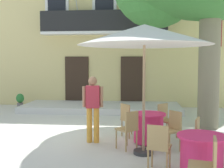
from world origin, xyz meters
TOP-DOWN VIEW (x-y plane):
  - ground_plane at (0.00, 0.00)m, footprint 120.00×120.00m
  - building_facade at (0.44, 6.99)m, footprint 13.00×5.09m
  - entrance_step_platform at (0.44, 3.83)m, footprint 6.60×2.33m
  - cafe_table_near_tree at (2.28, -0.90)m, footprint 0.86×0.86m
  - cafe_chair_near_tree_0 at (1.80, -1.49)m, footprint 0.57×0.57m
  - cafe_chair_near_tree_1 at (2.79, -1.46)m, footprint 0.56×0.56m
  - cafe_chair_near_tree_2 at (2.75, -0.32)m, footprint 0.57×0.57m
  - cafe_chair_near_tree_3 at (1.75, -0.37)m, footprint 0.56×0.56m
  - cafe_table_middle at (3.14, -2.95)m, footprint 0.86×0.86m
  - cafe_chair_middle_0 at (3.31, -2.22)m, footprint 0.51×0.51m
  - cafe_chair_middle_1 at (2.40, -2.84)m, footprint 0.49×0.49m
  - cafe_chair_middle_2 at (3.06, -3.70)m, footprint 0.47×0.47m
  - cafe_umbrella at (2.14, -1.77)m, footprint 2.90×2.90m
  - ground_planter_left at (-3.21, 4.00)m, footprint 0.34×0.34m
  - pedestrian_near_entrance at (0.87, -0.97)m, footprint 0.53×0.26m

SIDE VIEW (x-z plane):
  - ground_plane at x=0.00m, z-range 0.00..0.00m
  - entrance_step_platform at x=0.44m, z-range 0.00..0.25m
  - ground_planter_left at x=-3.21m, z-range 0.04..0.69m
  - cafe_table_near_tree at x=2.28m, z-range 0.01..0.77m
  - cafe_table_middle at x=3.14m, z-range 0.01..0.77m
  - cafe_chair_near_tree_0 at x=1.80m, z-range 0.07..0.98m
  - cafe_chair_near_tree_1 at x=2.79m, z-range 0.07..0.98m
  - cafe_chair_near_tree_2 at x=2.75m, z-range 0.07..0.98m
  - cafe_chair_near_tree_3 at x=1.75m, z-range 0.07..0.98m
  - cafe_chair_middle_0 at x=3.31m, z-range 0.07..0.98m
  - cafe_chair_middle_1 at x=2.40m, z-range 0.07..0.98m
  - cafe_chair_middle_2 at x=3.06m, z-range 0.07..0.98m
  - pedestrian_near_entrance at x=0.87m, z-range 0.11..1.79m
  - cafe_umbrella at x=2.14m, z-range 1.19..4.04m
  - building_facade at x=0.44m, z-range 0.00..7.50m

